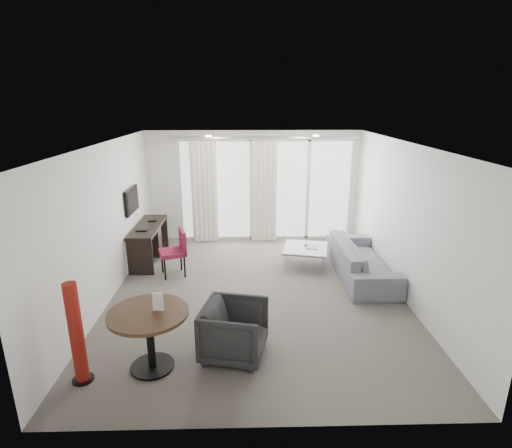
{
  "coord_description": "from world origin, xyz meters",
  "views": [
    {
      "loc": [
        -0.18,
        -6.33,
        3.25
      ],
      "look_at": [
        0.0,
        0.6,
        1.1
      ],
      "focal_mm": 28.0,
      "sensor_mm": 36.0,
      "label": 1
    }
  ],
  "objects_px": {
    "coffee_table": "(305,256)",
    "desk_chair": "(173,253)",
    "tub_armchair": "(234,331)",
    "desk": "(149,243)",
    "rattan_chair_b": "(318,209)",
    "sofa": "(361,260)",
    "round_table": "(150,340)",
    "rattan_chair_a": "(269,208)",
    "red_lamp": "(76,334)"
  },
  "relations": [
    {
      "from": "coffee_table",
      "to": "desk_chair",
      "type": "bearing_deg",
      "value": -171.09
    },
    {
      "from": "desk_chair",
      "to": "coffee_table",
      "type": "height_order",
      "value": "desk_chair"
    },
    {
      "from": "desk_chair",
      "to": "tub_armchair",
      "type": "bearing_deg",
      "value": -83.45
    },
    {
      "from": "desk",
      "to": "rattan_chair_b",
      "type": "xyz_separation_m",
      "value": [
        4.01,
        2.52,
        0.03
      ]
    },
    {
      "from": "tub_armchair",
      "to": "sofa",
      "type": "bearing_deg",
      "value": -31.55
    },
    {
      "from": "desk",
      "to": "round_table",
      "type": "xyz_separation_m",
      "value": [
        0.84,
        -3.6,
        0.01
      ]
    },
    {
      "from": "sofa",
      "to": "desk",
      "type": "bearing_deg",
      "value": 77.88
    },
    {
      "from": "sofa",
      "to": "rattan_chair_b",
      "type": "relative_size",
      "value": 2.75
    },
    {
      "from": "desk_chair",
      "to": "desk",
      "type": "bearing_deg",
      "value": 109.6
    },
    {
      "from": "rattan_chair_b",
      "to": "round_table",
      "type": "bearing_deg",
      "value": -129.57
    },
    {
      "from": "round_table",
      "to": "rattan_chair_a",
      "type": "height_order",
      "value": "rattan_chair_a"
    },
    {
      "from": "round_table",
      "to": "rattan_chair_b",
      "type": "height_order",
      "value": "rattan_chair_b"
    },
    {
      "from": "round_table",
      "to": "red_lamp",
      "type": "distance_m",
      "value": 0.86
    },
    {
      "from": "desk_chair",
      "to": "red_lamp",
      "type": "height_order",
      "value": "red_lamp"
    },
    {
      "from": "red_lamp",
      "to": "rattan_chair_b",
      "type": "relative_size",
      "value": 1.54
    },
    {
      "from": "round_table",
      "to": "rattan_chair_b",
      "type": "distance_m",
      "value": 6.9
    },
    {
      "from": "coffee_table",
      "to": "rattan_chair_a",
      "type": "xyz_separation_m",
      "value": [
        -0.58,
        2.92,
        0.26
      ]
    },
    {
      "from": "desk",
      "to": "sofa",
      "type": "xyz_separation_m",
      "value": [
        4.25,
        -0.91,
        -0.05
      ]
    },
    {
      "from": "red_lamp",
      "to": "sofa",
      "type": "relative_size",
      "value": 0.56
    },
    {
      "from": "red_lamp",
      "to": "sofa",
      "type": "distance_m",
      "value": 5.12
    },
    {
      "from": "desk_chair",
      "to": "rattan_chair_b",
      "type": "xyz_separation_m",
      "value": [
        3.38,
        3.3,
        -0.04
      ]
    },
    {
      "from": "desk",
      "to": "coffee_table",
      "type": "height_order",
      "value": "desk"
    },
    {
      "from": "rattan_chair_a",
      "to": "rattan_chair_b",
      "type": "distance_m",
      "value": 1.34
    },
    {
      "from": "round_table",
      "to": "coffee_table",
      "type": "distance_m",
      "value": 4.03
    },
    {
      "from": "sofa",
      "to": "rattan_chair_b",
      "type": "height_order",
      "value": "rattan_chair_b"
    },
    {
      "from": "tub_armchair",
      "to": "coffee_table",
      "type": "relative_size",
      "value": 0.94
    },
    {
      "from": "desk",
      "to": "round_table",
      "type": "height_order",
      "value": "round_table"
    },
    {
      "from": "tub_armchair",
      "to": "coffee_table",
      "type": "distance_m",
      "value": 3.3
    },
    {
      "from": "sofa",
      "to": "coffee_table",
      "type": "bearing_deg",
      "value": 61.64
    },
    {
      "from": "tub_armchair",
      "to": "rattan_chair_b",
      "type": "height_order",
      "value": "rattan_chair_b"
    },
    {
      "from": "tub_armchair",
      "to": "sofa",
      "type": "height_order",
      "value": "tub_armchair"
    },
    {
      "from": "sofa",
      "to": "rattan_chair_a",
      "type": "distance_m",
      "value": 3.81
    },
    {
      "from": "sofa",
      "to": "red_lamp",
      "type": "bearing_deg",
      "value": 124.72
    },
    {
      "from": "round_table",
      "to": "sofa",
      "type": "distance_m",
      "value": 4.34
    },
    {
      "from": "sofa",
      "to": "rattan_chair_a",
      "type": "xyz_separation_m",
      "value": [
        -1.58,
        3.46,
        0.12
      ]
    },
    {
      "from": "round_table",
      "to": "red_lamp",
      "type": "bearing_deg",
      "value": -164.3
    },
    {
      "from": "coffee_table",
      "to": "rattan_chair_a",
      "type": "distance_m",
      "value": 2.98
    },
    {
      "from": "desk_chair",
      "to": "sofa",
      "type": "bearing_deg",
      "value": -21.31
    },
    {
      "from": "tub_armchair",
      "to": "rattan_chair_b",
      "type": "bearing_deg",
      "value": -7.45
    },
    {
      "from": "desk",
      "to": "rattan_chair_a",
      "type": "xyz_separation_m",
      "value": [
        2.67,
        2.55,
        0.07
      ]
    },
    {
      "from": "sofa",
      "to": "rattan_chair_b",
      "type": "distance_m",
      "value": 3.45
    },
    {
      "from": "tub_armchair",
      "to": "rattan_chair_a",
      "type": "relative_size",
      "value": 0.9
    },
    {
      "from": "coffee_table",
      "to": "tub_armchair",
      "type": "bearing_deg",
      "value": -114.47
    },
    {
      "from": "coffee_table",
      "to": "round_table",
      "type": "bearing_deg",
      "value": -126.67
    },
    {
      "from": "round_table",
      "to": "rattan_chair_a",
      "type": "bearing_deg",
      "value": 73.44
    },
    {
      "from": "desk",
      "to": "round_table",
      "type": "distance_m",
      "value": 3.7
    },
    {
      "from": "desk_chair",
      "to": "tub_armchair",
      "type": "relative_size",
      "value": 1.12
    },
    {
      "from": "red_lamp",
      "to": "rattan_chair_b",
      "type": "xyz_separation_m",
      "value": [
        3.96,
        6.35,
        -0.23
      ]
    },
    {
      "from": "coffee_table",
      "to": "sofa",
      "type": "bearing_deg",
      "value": -28.36
    },
    {
      "from": "desk",
      "to": "red_lamp",
      "type": "bearing_deg",
      "value": -89.28
    }
  ]
}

